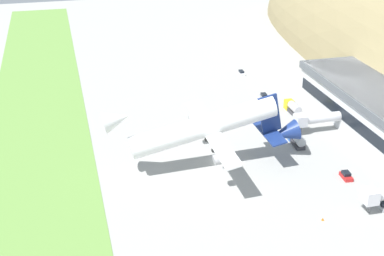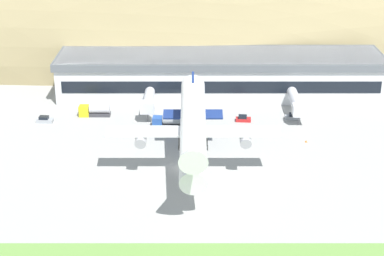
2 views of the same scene
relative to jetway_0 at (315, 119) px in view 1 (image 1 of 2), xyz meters
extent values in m
plane|color=#9E9E99|center=(8.90, -29.46, -3.99)|extent=(383.38, 383.38, 0.00)
cube|color=#669342|center=(8.90, -71.16, -3.95)|extent=(345.04, 26.45, 0.08)
cube|color=black|center=(18.64, 7.19, 1.11)|extent=(83.37, 0.16, 3.17)
cylinder|color=silver|center=(0.00, 1.52, 0.01)|extent=(2.60, 11.43, 2.60)
cube|color=silver|center=(0.00, -4.19, 0.01)|extent=(3.38, 2.86, 2.86)
cylinder|color=slate|center=(0.00, -3.69, -1.99)|extent=(0.36, 0.36, 4.00)
cube|color=silver|center=(37.04, -6.14, 0.01)|extent=(3.38, 2.86, 2.86)
cylinder|color=slate|center=(37.04, -5.64, -1.99)|extent=(0.36, 0.36, 4.00)
cylinder|color=white|center=(11.20, -33.72, 6.81)|extent=(5.12, 34.35, 11.89)
cone|color=white|center=(11.20, -53.14, 10.82)|extent=(5.02, 6.53, 6.05)
cone|color=navy|center=(11.20, -13.81, 2.70)|extent=(5.02, 7.53, 6.26)
cube|color=navy|center=(11.20, -17.82, 8.16)|extent=(0.50, 6.39, 10.01)
cube|color=navy|center=(11.20, -17.57, 3.48)|extent=(13.31, 3.58, 1.08)
cube|color=white|center=(11.20, -32.06, 5.57)|extent=(35.12, 3.62, 1.17)
cylinder|color=#9E9EA3|center=(0.66, -32.59, 4.13)|extent=(2.30, 3.99, 2.98)
cylinder|color=#9E9EA3|center=(21.73, -32.59, 4.13)|extent=(2.30, 3.99, 2.98)
cylinder|color=#2D2D2D|center=(8.38, -32.06, 3.06)|extent=(0.28, 0.28, 2.20)
cylinder|color=#2D2D2D|center=(8.38, -32.06, 1.96)|extent=(0.45, 1.10, 1.10)
cylinder|color=#2D2D2D|center=(14.01, -32.06, 3.06)|extent=(0.28, 0.28, 2.20)
cylinder|color=#2D2D2D|center=(14.01, -32.06, 1.96)|extent=(0.45, 1.10, 1.10)
cylinder|color=#2D2D2D|center=(11.20, -45.38, 5.92)|extent=(0.22, 0.22, 1.98)
cylinder|color=#2D2D2D|center=(11.20, -45.38, 4.93)|extent=(0.30, 0.82, 0.82)
cube|color=#999EA3|center=(-25.36, -4.22, -3.55)|extent=(4.15, 2.13, 0.88)
cube|color=black|center=(-25.56, -4.21, -2.76)|extent=(2.32, 1.72, 0.72)
cube|color=#B21E1E|center=(23.71, -3.51, -3.57)|extent=(3.85, 2.13, 0.84)
cube|color=black|center=(23.52, -3.49, -2.80)|extent=(2.16, 1.73, 0.69)
cube|color=silver|center=(-47.41, -3.84, -3.58)|extent=(4.13, 1.68, 0.83)
cube|color=black|center=(-47.62, -3.84, -2.83)|extent=(2.28, 1.41, 0.68)
cube|color=#999EA3|center=(36.10, -2.13, -3.57)|extent=(3.88, 2.07, 0.83)
cube|color=black|center=(36.29, -2.14, -2.82)|extent=(2.17, 1.69, 0.68)
cube|color=gold|center=(-16.24, -0.01, -2.63)|extent=(2.50, 2.40, 2.72)
cube|color=black|center=(-17.51, 0.00, -2.14)|extent=(0.10, 2.03, 1.20)
cube|color=#38383D|center=(-12.36, -0.04, -3.54)|extent=(5.30, 2.19, 0.90)
cylinder|color=#B7B7BC|center=(-12.36, -0.04, -1.96)|extent=(5.03, 2.30, 2.26)
cube|color=#264C99|center=(2.64, -7.19, -2.69)|extent=(2.54, 2.65, 2.61)
cube|color=black|center=(1.43, -7.10, -2.22)|extent=(0.23, 2.11, 1.15)
cube|color=#38383D|center=(6.34, -7.45, -3.54)|extent=(5.19, 2.59, 0.90)
cylinder|color=#999EA3|center=(6.34, -7.45, -1.91)|extent=(4.95, 2.70, 2.36)
cube|color=orange|center=(37.23, -16.13, -3.98)|extent=(0.52, 0.52, 0.03)
cone|color=orange|center=(37.23, -16.13, -3.69)|extent=(0.40, 0.40, 0.55)
camera|label=1|loc=(116.13, -63.28, 58.52)|focal=50.00mm
camera|label=2|loc=(10.98, -150.38, 56.90)|focal=60.00mm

